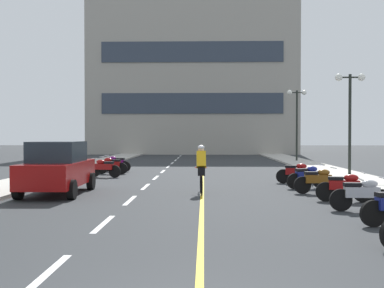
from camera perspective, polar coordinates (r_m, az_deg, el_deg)
The scene contains 29 objects.
ground_plane at distance 26.08m, azimuth 0.75°, elevation -3.42°, with size 140.00×140.00×0.00m, color #2D3033.
curb_left at distance 30.02m, azimuth -13.07°, elevation -2.75°, with size 2.40×72.00×0.12m, color #B7B2A8.
curb_right at distance 29.87m, azimuth 14.78°, elevation -2.77°, with size 2.40×72.00×0.12m, color #B7B2A8.
lane_dash_0 at distance 7.65m, azimuth -16.76°, elevation -14.45°, with size 0.14×2.20×0.01m, color silver.
lane_dash_1 at distance 11.42m, azimuth -10.40°, elevation -9.24°, with size 0.14×2.20×0.01m, color silver.
lane_dash_2 at distance 15.31m, azimuth -7.31°, elevation -6.60°, with size 0.14×2.20×0.01m, color silver.
lane_dash_3 at distance 19.25m, azimuth -5.49°, elevation -5.02°, with size 0.14×2.20×0.01m, color silver.
lane_dash_4 at distance 23.20m, azimuth -4.30°, elevation -3.98°, with size 0.14×2.20×0.01m, color silver.
lane_dash_5 at distance 27.17m, azimuth -3.46°, elevation -3.24°, with size 0.14×2.20×0.01m, color silver.
lane_dash_6 at distance 31.15m, azimuth -2.83°, elevation -2.69°, with size 0.14×2.20×0.01m, color silver.
lane_dash_7 at distance 35.13m, azimuth -2.34°, elevation -2.26°, with size 0.14×2.20×0.01m, color silver.
lane_dash_8 at distance 39.12m, azimuth -1.96°, elevation -1.92°, with size 0.14×2.20×0.01m, color silver.
lane_dash_9 at distance 43.11m, azimuth -1.64°, elevation -1.65°, with size 0.14×2.20×0.01m, color silver.
lane_dash_10 at distance 47.10m, azimuth -1.38°, elevation -1.42°, with size 0.14×2.20×0.01m, color silver.
lane_dash_11 at distance 51.09m, azimuth -1.16°, elevation -1.22°, with size 0.14×2.20×0.01m, color silver.
centre_line_yellow at distance 29.07m, azimuth 1.31°, elevation -2.96°, with size 0.12×66.00×0.01m, color gold.
office_building at distance 54.89m, azimuth 0.12°, elevation 8.20°, with size 22.37×9.03×17.73m.
street_lamp_mid at distance 24.70m, azimuth 18.13°, elevation 4.92°, with size 1.46×0.36×4.90m.
street_lamp_far at distance 37.34m, azimuth 12.26°, elevation 4.03°, with size 1.46×0.36×5.31m.
parked_car_near at distance 17.29m, azimuth -15.57°, elevation -2.71°, with size 1.98×4.23×1.82m.
motorcycle_2 at distance 13.72m, azimuth 19.43°, elevation -5.57°, with size 1.70×0.60×0.92m.
motorcycle_3 at distance 15.48m, azimuth 17.56°, elevation -4.80°, with size 1.69×0.60×0.92m.
motorcycle_4 at distance 17.40m, azimuth 14.67°, elevation -4.15°, with size 1.70×0.60×0.92m.
motorcycle_5 at distance 18.95m, azimuth 13.47°, elevation -3.71°, with size 1.65×0.77×0.92m.
motorcycle_6 at distance 20.74m, azimuth 12.26°, elevation -3.30°, with size 1.68×0.65×0.92m.
motorcycle_7 at distance 23.66m, azimuth -10.32°, elevation -2.76°, with size 1.66×0.72×0.92m.
motorcycle_8 at distance 25.59m, azimuth -9.46°, elevation -2.46°, with size 1.69×0.60×0.92m.
motorcycle_9 at distance 27.26m, azimuth -8.97°, elevation -2.25°, with size 1.69×0.63×0.92m.
cyclist_rider at distance 16.76m, azimuth 1.09°, elevation -2.89°, with size 0.42×1.77×1.71m.
Camera 1 is at (0.31, -5.00, 2.04)m, focal length 45.23 mm.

